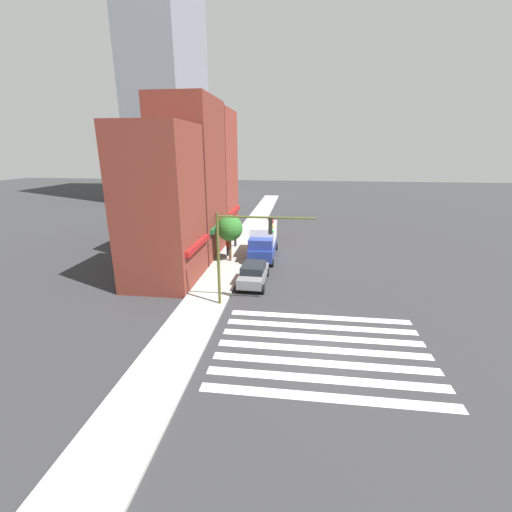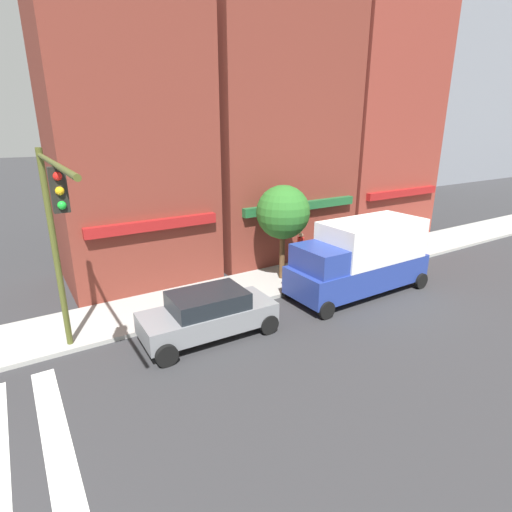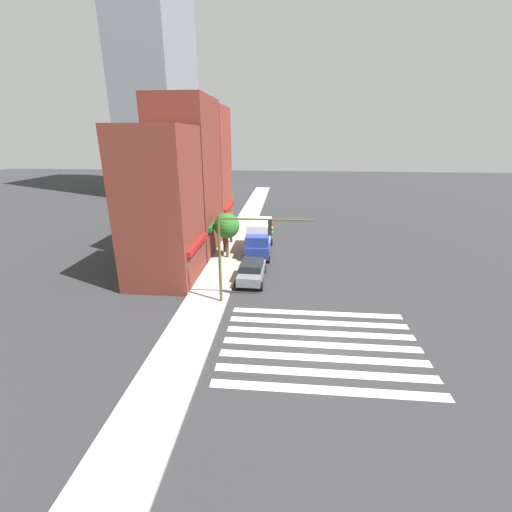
# 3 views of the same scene
# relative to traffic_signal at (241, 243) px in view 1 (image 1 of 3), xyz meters

# --- Properties ---
(ground_plane) EXTENTS (200.00, 200.00, 0.00)m
(ground_plane) POSITION_rel_traffic_signal_xyz_m (-4.49, -4.92, -4.29)
(ground_plane) COLOR #2D2D30
(sidewalk_left) EXTENTS (120.00, 3.00, 0.15)m
(sidewalk_left) POSITION_rel_traffic_signal_xyz_m (-4.49, 2.58, -4.22)
(sidewalk_left) COLOR #9E9E99
(sidewalk_left) RESTS_ON ground_plane
(crosswalk_stripes) EXTENTS (7.74, 10.80, 0.01)m
(crosswalk_stripes) POSITION_rel_traffic_signal_xyz_m (-4.49, -4.92, -4.29)
(crosswalk_stripes) COLOR silver
(crosswalk_stripes) RESTS_ON ground_plane
(storefront_row) EXTENTS (21.21, 5.30, 14.20)m
(storefront_row) POSITION_rel_traffic_signal_xyz_m (11.73, 6.57, 2.42)
(storefront_row) COLOR maroon
(storefront_row) RESTS_ON ground_plane
(tower_distant) EXTENTS (21.19, 10.17, 64.84)m
(tower_distant) POSITION_rel_traffic_signal_xyz_m (49.20, 22.16, 28.13)
(tower_distant) COLOR gray
(tower_distant) RESTS_ON ground_plane
(traffic_signal) EXTENTS (0.32, 6.05, 6.14)m
(traffic_signal) POSITION_rel_traffic_signal_xyz_m (0.00, 0.00, 0.00)
(traffic_signal) COLOR #474C1E
(traffic_signal) RESTS_ON ground_plane
(sedan_grey) EXTENTS (4.45, 2.02, 1.59)m
(sedan_grey) POSITION_rel_traffic_signal_xyz_m (4.02, -0.22, -3.45)
(sedan_grey) COLOR slate
(sedan_grey) RESTS_ON ground_plane
(box_truck_blue) EXTENTS (6.21, 2.42, 3.04)m
(box_truck_blue) POSITION_rel_traffic_signal_xyz_m (10.97, -0.22, -2.71)
(box_truck_blue) COLOR navy
(box_truck_blue) RESTS_ON ground_plane
(pedestrian_green_top) EXTENTS (0.32, 0.32, 1.77)m
(pedestrian_green_top) POSITION_rel_traffic_signal_xyz_m (13.83, 3.00, -3.22)
(pedestrian_green_top) COLOR #23232D
(pedestrian_green_top) RESTS_ON sidewalk_left
(pedestrian_red_jacket) EXTENTS (0.32, 0.32, 1.77)m
(pedestrian_red_jacket) POSITION_rel_traffic_signal_xyz_m (10.48, 3.11, -3.22)
(pedestrian_red_jacket) COLOR #23232D
(pedestrian_red_jacket) RESTS_ON sidewalk_left
(street_tree) EXTENTS (2.32, 2.32, 4.18)m
(street_tree) POSITION_rel_traffic_signal_xyz_m (9.02, 2.58, -1.15)
(street_tree) COLOR brown
(street_tree) RESTS_ON sidewalk_left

